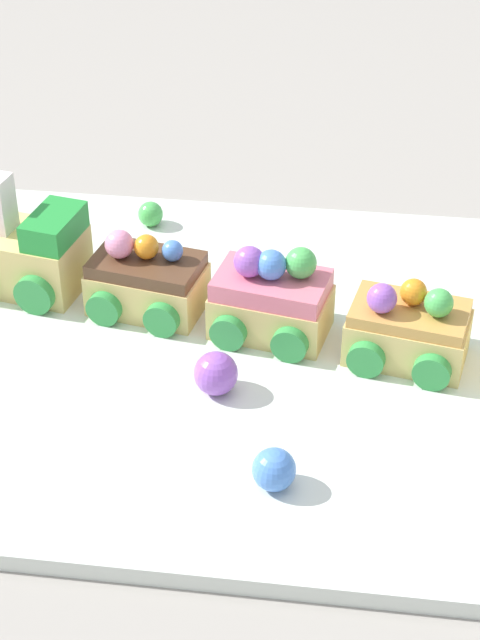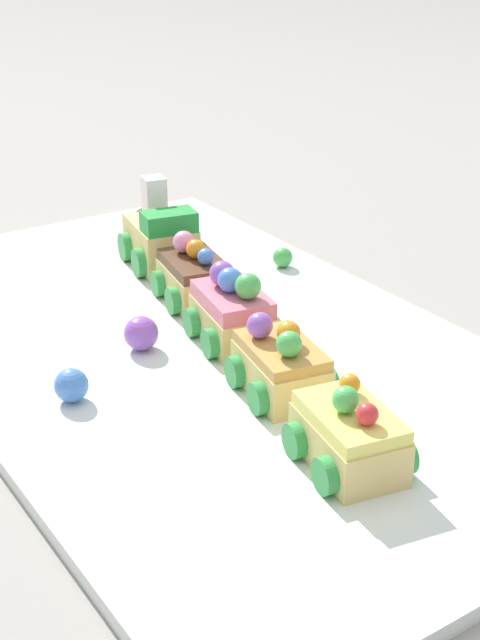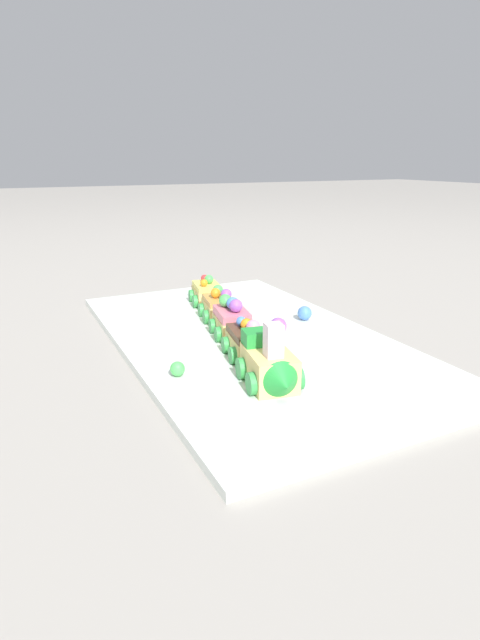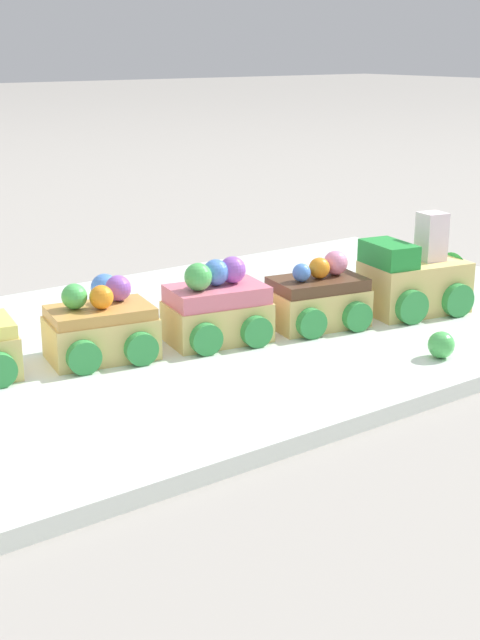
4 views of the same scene
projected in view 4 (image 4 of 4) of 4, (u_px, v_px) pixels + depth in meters
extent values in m
plane|color=gray|center=(216.00, 343.00, 0.74)|extent=(10.00, 10.00, 0.00)
cube|color=silver|center=(216.00, 336.00, 0.73)|extent=(0.69, 0.40, 0.01)
cube|color=#E5C675|center=(414.00, 286.00, 0.78)|extent=(0.10, 0.07, 0.04)
cube|color=green|center=(389.00, 254.00, 0.75)|extent=(0.04, 0.06, 0.02)
cone|color=green|center=(464.00, 278.00, 0.80)|extent=(0.03, 0.05, 0.05)
cube|color=white|center=(431.00, 248.00, 0.77)|extent=(0.02, 0.02, 0.02)
cube|color=white|center=(432.00, 225.00, 0.77)|extent=(0.02, 0.02, 0.02)
cylinder|color=green|center=(458.00, 300.00, 0.76)|extent=(0.03, 0.01, 0.03)
cylinder|color=green|center=(415.00, 284.00, 0.81)|extent=(0.03, 0.01, 0.03)
cylinder|color=green|center=(412.00, 307.00, 0.74)|extent=(0.03, 0.01, 0.03)
cylinder|color=green|center=(371.00, 290.00, 0.79)|extent=(0.03, 0.01, 0.03)
cube|color=#E5C675|center=(317.00, 307.00, 0.74)|extent=(0.09, 0.06, 0.03)
cube|color=brown|center=(318.00, 284.00, 0.73)|extent=(0.08, 0.06, 0.01)
sphere|color=#4C84E0|center=(302.00, 273.00, 0.72)|extent=(0.02, 0.02, 0.01)
sphere|color=orange|center=(319.00, 268.00, 0.73)|extent=(0.02, 0.02, 0.02)
sphere|color=pink|center=(335.00, 263.00, 0.74)|extent=(0.02, 0.02, 0.02)
cylinder|color=green|center=(357.00, 317.00, 0.72)|extent=(0.03, 0.01, 0.02)
cylinder|color=green|center=(322.00, 300.00, 0.77)|extent=(0.03, 0.01, 0.02)
cylinder|color=green|center=(312.00, 324.00, 0.71)|extent=(0.03, 0.01, 0.02)
cylinder|color=green|center=(278.00, 306.00, 0.75)|extent=(0.03, 0.01, 0.02)
cube|color=#E5C675|center=(217.00, 321.00, 0.70)|extent=(0.09, 0.06, 0.03)
cube|color=#E57084|center=(217.00, 294.00, 0.69)|extent=(0.08, 0.06, 0.01)
sphere|color=#4CBC56|center=(198.00, 277.00, 0.68)|extent=(0.03, 0.03, 0.02)
sphere|color=#4C84E0|center=(216.00, 273.00, 0.69)|extent=(0.02, 0.02, 0.02)
sphere|color=#9956C6|center=(236.00, 269.00, 0.70)|extent=(0.02, 0.02, 0.02)
cylinder|color=green|center=(257.00, 332.00, 0.69)|extent=(0.03, 0.01, 0.02)
cylinder|color=green|center=(227.00, 313.00, 0.73)|extent=(0.03, 0.01, 0.02)
cylinder|color=green|center=(206.00, 339.00, 0.67)|extent=(0.03, 0.01, 0.02)
cylinder|color=green|center=(179.00, 319.00, 0.72)|extent=(0.03, 0.01, 0.02)
cube|color=#E5C675|center=(101.00, 338.00, 0.66)|extent=(0.09, 0.06, 0.03)
cube|color=#CC9347|center=(100.00, 312.00, 0.66)|extent=(0.08, 0.06, 0.01)
sphere|color=#4CBC56|center=(73.00, 296.00, 0.65)|extent=(0.02, 0.02, 0.02)
sphere|color=orange|center=(101.00, 297.00, 0.65)|extent=(0.02, 0.02, 0.02)
sphere|color=#9956C6|center=(120.00, 289.00, 0.66)|extent=(0.02, 0.02, 0.02)
cylinder|color=green|center=(141.00, 349.00, 0.65)|extent=(0.03, 0.01, 0.02)
cylinder|color=green|center=(117.00, 328.00, 0.70)|extent=(0.03, 0.01, 0.02)
cylinder|color=green|center=(84.00, 358.00, 0.63)|extent=(0.03, 0.01, 0.02)
cylinder|color=green|center=(63.00, 335.00, 0.68)|extent=(0.03, 0.01, 0.02)
sphere|color=#4CBC56|center=(441.00, 345.00, 0.66)|extent=(0.02, 0.02, 0.02)
sphere|color=#4C84E0|center=(105.00, 288.00, 0.81)|extent=(0.03, 0.03, 0.03)
sphere|color=#9956C6|center=(196.00, 298.00, 0.77)|extent=(0.03, 0.03, 0.03)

